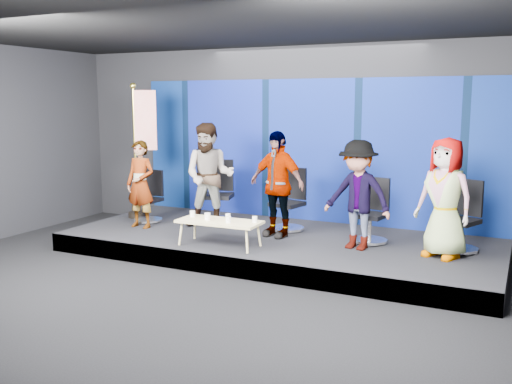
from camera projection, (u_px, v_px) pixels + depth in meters
ground at (200, 300)px, 7.23m from camera, size 10.00×10.00×0.00m
room_walls at (197, 107)px, 6.85m from camera, size 10.02×8.02×3.51m
riser at (278, 245)px, 9.43m from camera, size 7.00×3.00×0.30m
backdrop at (310, 150)px, 10.49m from camera, size 7.00×0.08×2.60m
chair_a at (149, 205)px, 10.50m from camera, size 0.54×0.54×0.94m
panelist_a at (141, 184)px, 9.94m from camera, size 0.57×0.38×1.53m
chair_b at (219, 202)px, 10.46m from camera, size 0.79×0.79×1.13m
panelist_b at (209, 176)px, 9.89m from camera, size 1.05×0.92×1.83m
chair_c at (289, 210)px, 9.80m from camera, size 0.71×0.71×1.07m
panelist_c at (277, 184)px, 9.27m from camera, size 1.08×0.62×1.73m
chair_d at (371, 221)px, 8.95m from camera, size 0.67×0.67×1.01m
panelist_d at (358, 195)px, 8.47m from camera, size 1.16×0.80×1.64m
chair_e at (461, 228)px, 8.43m from camera, size 0.78×0.78×1.05m
panelist_e at (445, 198)px, 8.02m from camera, size 0.98×0.82×1.71m
coffee_table at (219, 223)px, 8.71m from camera, size 1.30×0.57×0.40m
mug_a at (193, 214)px, 8.98m from camera, size 0.08×0.08×0.10m
mug_b at (207, 216)px, 8.74m from camera, size 0.09×0.09×0.11m
mug_c at (228, 217)px, 8.78m from camera, size 0.07×0.07×0.09m
mug_d at (228, 220)px, 8.54m from camera, size 0.08×0.08×0.10m
mug_e at (255, 219)px, 8.56m from camera, size 0.08×0.08×0.09m
flag_stand at (142, 147)px, 10.70m from camera, size 0.55×0.39×2.53m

